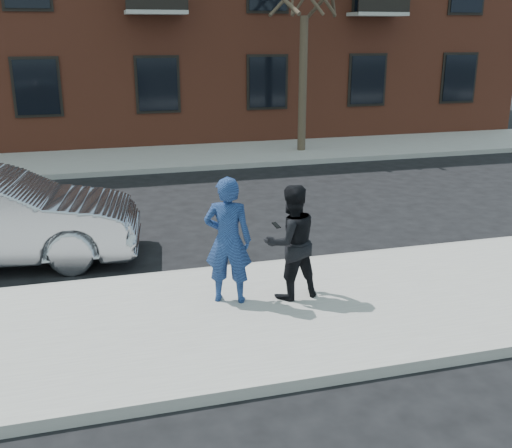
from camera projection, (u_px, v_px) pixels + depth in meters
name	position (u px, v px, depth m)	size (l,w,h in m)	color
ground	(262.00, 313.00, 8.59)	(100.00, 100.00, 0.00)	black
near_sidewalk	(267.00, 316.00, 8.33)	(50.00, 3.50, 0.15)	gray
near_curb	(237.00, 269.00, 9.99)	(50.00, 0.10, 0.15)	#999691
far_sidewalk	(164.00, 158.00, 18.89)	(50.00, 3.50, 0.15)	gray
far_curb	(172.00, 170.00, 17.24)	(50.00, 0.10, 0.15)	#999691
man_hoodie	(228.00, 240.00, 8.38)	(0.78, 0.65, 1.83)	navy
man_peacoat	(291.00, 242.00, 8.54)	(0.90, 0.75, 1.68)	black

